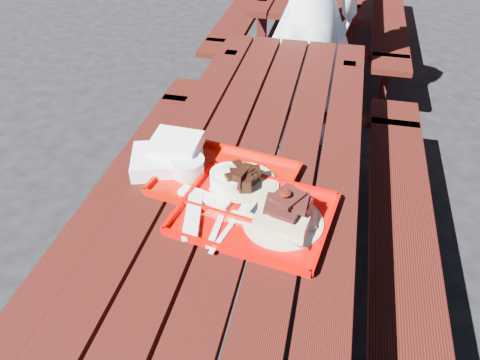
{
  "coord_description": "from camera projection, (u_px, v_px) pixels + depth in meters",
  "views": [
    {
      "loc": [
        0.25,
        -1.26,
        1.72
      ],
      "look_at": [
        0.0,
        -0.15,
        0.82
      ],
      "focal_mm": 35.0,
      "sensor_mm": 36.0,
      "label": 1
    }
  ],
  "objects": [
    {
      "name": "picnic_table_near",
      "position": [
        249.0,
        211.0,
        1.73
      ],
      "size": [
        1.41,
        2.4,
        0.75
      ],
      "color": "#38110A",
      "rests_on": "ground"
    },
    {
      "name": "person",
      "position": [
        310.0,
        17.0,
        2.6
      ],
      "size": [
        0.7,
        0.57,
        1.64
      ],
      "primitive_type": "imported",
      "rotation": [
        0.0,
        0.0,
        3.49
      ],
      "color": "#BBDEFF",
      "rests_on": "ground"
    },
    {
      "name": "near_tray",
      "position": [
        257.0,
        204.0,
        1.41
      ],
      "size": [
        0.5,
        0.42,
        0.14
      ],
      "color": "#CC0300",
      "rests_on": "picnic_table_near"
    },
    {
      "name": "white_cloth",
      "position": [
        170.0,
        156.0,
        1.6
      ],
      "size": [
        0.28,
        0.24,
        0.1
      ],
      "color": "white",
      "rests_on": "picnic_table_near"
    },
    {
      "name": "far_tray",
      "position": [
        222.0,
        178.0,
        1.54
      ],
      "size": [
        0.48,
        0.41,
        0.07
      ],
      "color": "#B80C00",
      "rests_on": "picnic_table_near"
    },
    {
      "name": "ground",
      "position": [
        247.0,
        305.0,
        2.07
      ],
      "size": [
        60.0,
        60.0,
        0.0
      ],
      "primitive_type": "plane",
      "color": "black",
      "rests_on": "ground"
    }
  ]
}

